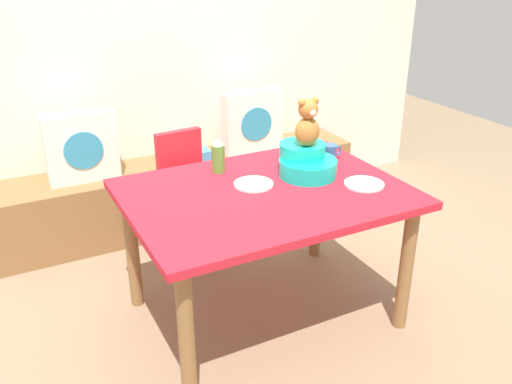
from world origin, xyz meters
TOP-DOWN VIEW (x-y plane):
  - ground_plane at (0.00, 0.00)m, footprint 8.00×8.00m
  - back_wall at (0.00, 1.52)m, footprint 4.40×0.10m
  - window_bench at (0.00, 1.25)m, footprint 2.60×0.44m
  - pillow_floral_left at (-0.65, 1.23)m, footprint 0.44×0.15m
  - pillow_floral_right at (0.55, 1.23)m, footprint 0.44×0.15m
  - book_stack at (0.11, 1.25)m, footprint 0.20×0.14m
  - dining_table at (0.00, 0.00)m, footprint 1.36×1.01m
  - highchair at (-0.10, 0.82)m, footprint 0.34×0.47m
  - infant_seat_teal at (0.28, 0.08)m, footprint 0.30×0.33m
  - teddy_bear at (0.28, 0.08)m, footprint 0.13×0.12m
  - ketchup_bottle at (-0.11, 0.32)m, footprint 0.07×0.07m
  - coffee_mug at (0.51, 0.19)m, footprint 0.12×0.08m
  - dinner_plate_near at (-0.02, 0.08)m, footprint 0.20×0.20m
  - dinner_plate_far at (0.47, -0.17)m, footprint 0.20×0.20m

SIDE VIEW (x-z plane):
  - ground_plane at x=0.00m, z-range 0.00..0.00m
  - window_bench at x=0.00m, z-range 0.00..0.46m
  - book_stack at x=0.11m, z-range 0.46..0.52m
  - highchair at x=-0.10m, z-range 0.13..0.92m
  - dining_table at x=0.00m, z-range 0.28..1.02m
  - pillow_floral_left at x=-0.65m, z-range 0.46..0.90m
  - pillow_floral_right at x=0.55m, z-range 0.46..0.90m
  - dinner_plate_near at x=-0.02m, z-range 0.74..0.75m
  - dinner_plate_far at x=0.47m, z-range 0.74..0.75m
  - coffee_mug at x=0.51m, z-range 0.74..0.84m
  - infant_seat_teal at x=0.28m, z-range 0.73..0.89m
  - ketchup_bottle at x=-0.11m, z-range 0.73..0.92m
  - teddy_bear at x=0.28m, z-range 0.89..1.14m
  - back_wall at x=0.00m, z-range 0.00..2.60m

